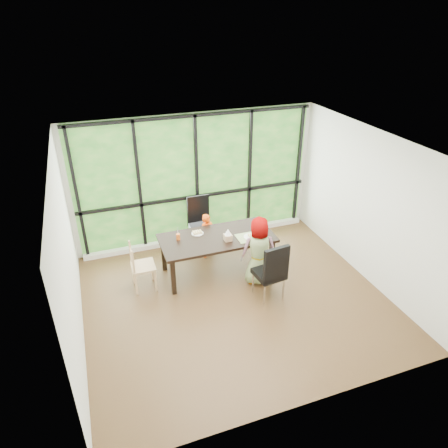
{
  "coord_description": "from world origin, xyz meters",
  "views": [
    {
      "loc": [
        -2.04,
        -5.13,
        4.47
      ],
      "look_at": [
        0.08,
        0.8,
        1.05
      ],
      "focal_mm": 32.51,
      "sensor_mm": 36.0,
      "label": 1
    }
  ],
  "objects_px": {
    "chair_window_leather": "(201,223)",
    "dining_table": "(217,254)",
    "chair_end_beech": "(143,266)",
    "green_cup": "(266,234)",
    "orange_cup": "(178,237)",
    "plate_far": "(197,233)",
    "white_mug": "(263,225)",
    "child_older": "(260,251)",
    "plate_near": "(251,237)",
    "child_toddler": "(208,236)",
    "tissue_box": "(228,237)",
    "chair_interior_leather": "(269,270)"
  },
  "relations": [
    {
      "from": "chair_window_leather",
      "to": "dining_table",
      "type": "bearing_deg",
      "value": -88.88
    },
    {
      "from": "chair_end_beech",
      "to": "green_cup",
      "type": "relative_size",
      "value": 8.09
    },
    {
      "from": "dining_table",
      "to": "chair_end_beech",
      "type": "height_order",
      "value": "chair_end_beech"
    },
    {
      "from": "orange_cup",
      "to": "plate_far",
      "type": "bearing_deg",
      "value": 12.14
    },
    {
      "from": "chair_window_leather",
      "to": "white_mug",
      "type": "relative_size",
      "value": 11.09
    },
    {
      "from": "child_older",
      "to": "dining_table",
      "type": "bearing_deg",
      "value": -29.27
    },
    {
      "from": "chair_window_leather",
      "to": "plate_near",
      "type": "height_order",
      "value": "chair_window_leather"
    },
    {
      "from": "child_toddler",
      "to": "tissue_box",
      "type": "bearing_deg",
      "value": -99.13
    },
    {
      "from": "green_cup",
      "to": "white_mug",
      "type": "bearing_deg",
      "value": 74.25
    },
    {
      "from": "dining_table",
      "to": "chair_window_leather",
      "type": "bearing_deg",
      "value": 90.99
    },
    {
      "from": "child_toddler",
      "to": "chair_end_beech",
      "type": "bearing_deg",
      "value": -175.79
    },
    {
      "from": "dining_table",
      "to": "chair_end_beech",
      "type": "relative_size",
      "value": 2.29
    },
    {
      "from": "tissue_box",
      "to": "plate_near",
      "type": "bearing_deg",
      "value": -6.05
    },
    {
      "from": "child_older",
      "to": "orange_cup",
      "type": "bearing_deg",
      "value": -15.78
    },
    {
      "from": "chair_end_beech",
      "to": "white_mug",
      "type": "xyz_separation_m",
      "value": [
        2.32,
        0.11,
        0.35
      ]
    },
    {
      "from": "chair_end_beech",
      "to": "child_older",
      "type": "xyz_separation_m",
      "value": [
        1.99,
        -0.51,
        0.19
      ]
    },
    {
      "from": "dining_table",
      "to": "child_older",
      "type": "xyz_separation_m",
      "value": [
        0.61,
        -0.55,
        0.27
      ]
    },
    {
      "from": "chair_window_leather",
      "to": "chair_end_beech",
      "type": "xyz_separation_m",
      "value": [
        -1.36,
        -1.01,
        -0.09
      ]
    },
    {
      "from": "plate_near",
      "to": "white_mug",
      "type": "xyz_separation_m",
      "value": [
        0.37,
        0.29,
        0.04
      ]
    },
    {
      "from": "chair_window_leather",
      "to": "child_toddler",
      "type": "relative_size",
      "value": 1.18
    },
    {
      "from": "white_mug",
      "to": "chair_interior_leather",
      "type": "bearing_deg",
      "value": -108.38
    },
    {
      "from": "chair_interior_leather",
      "to": "tissue_box",
      "type": "distance_m",
      "value": 0.97
    },
    {
      "from": "tissue_box",
      "to": "chair_end_beech",
      "type": "bearing_deg",
      "value": 174.82
    },
    {
      "from": "child_older",
      "to": "green_cup",
      "type": "distance_m",
      "value": 0.39
    },
    {
      "from": "plate_near",
      "to": "tissue_box",
      "type": "distance_m",
      "value": 0.43
    },
    {
      "from": "chair_window_leather",
      "to": "green_cup",
      "type": "height_order",
      "value": "chair_window_leather"
    },
    {
      "from": "chair_window_leather",
      "to": "orange_cup",
      "type": "bearing_deg",
      "value": -129.12
    },
    {
      "from": "child_toddler",
      "to": "plate_far",
      "type": "xyz_separation_m",
      "value": [
        -0.3,
        -0.35,
        0.3
      ]
    },
    {
      "from": "plate_far",
      "to": "orange_cup",
      "type": "xyz_separation_m",
      "value": [
        -0.38,
        -0.08,
        0.05
      ]
    },
    {
      "from": "child_toddler",
      "to": "plate_near",
      "type": "bearing_deg",
      "value": -74.61
    },
    {
      "from": "chair_window_leather",
      "to": "chair_end_beech",
      "type": "bearing_deg",
      "value": -143.42
    },
    {
      "from": "green_cup",
      "to": "orange_cup",
      "type": "bearing_deg",
      "value": 164.44
    },
    {
      "from": "plate_near",
      "to": "child_toddler",
      "type": "bearing_deg",
      "value": 125.46
    },
    {
      "from": "plate_near",
      "to": "white_mug",
      "type": "bearing_deg",
      "value": 38.35
    },
    {
      "from": "child_toddler",
      "to": "plate_far",
      "type": "distance_m",
      "value": 0.55
    },
    {
      "from": "chair_end_beech",
      "to": "plate_far",
      "type": "relative_size",
      "value": 4.09
    },
    {
      "from": "plate_far",
      "to": "plate_near",
      "type": "distance_m",
      "value": 0.99
    },
    {
      "from": "orange_cup",
      "to": "green_cup",
      "type": "xyz_separation_m",
      "value": [
        1.53,
        -0.43,
        0.0
      ]
    },
    {
      "from": "orange_cup",
      "to": "tissue_box",
      "type": "distance_m",
      "value": 0.89
    },
    {
      "from": "chair_end_beech",
      "to": "green_cup",
      "type": "xyz_separation_m",
      "value": [
        2.22,
        -0.24,
        0.36
      ]
    },
    {
      "from": "chair_interior_leather",
      "to": "green_cup",
      "type": "xyz_separation_m",
      "value": [
        0.26,
        0.72,
        0.27
      ]
    },
    {
      "from": "chair_interior_leather",
      "to": "dining_table",
      "type": "bearing_deg",
      "value": -66.49
    },
    {
      "from": "plate_far",
      "to": "child_toddler",
      "type": "bearing_deg",
      "value": 49.28
    },
    {
      "from": "tissue_box",
      "to": "chair_interior_leather",
      "type": "bearing_deg",
      "value": -61.65
    },
    {
      "from": "dining_table",
      "to": "chair_window_leather",
      "type": "height_order",
      "value": "chair_window_leather"
    },
    {
      "from": "child_older",
      "to": "plate_near",
      "type": "relative_size",
      "value": 4.89
    },
    {
      "from": "plate_far",
      "to": "child_older",
      "type": "bearing_deg",
      "value": -40.51
    },
    {
      "from": "plate_near",
      "to": "plate_far",
      "type": "bearing_deg",
      "value": 152.53
    },
    {
      "from": "child_older",
      "to": "tissue_box",
      "type": "relative_size",
      "value": 9.54
    },
    {
      "from": "dining_table",
      "to": "chair_interior_leather",
      "type": "distance_m",
      "value": 1.16
    }
  ]
}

